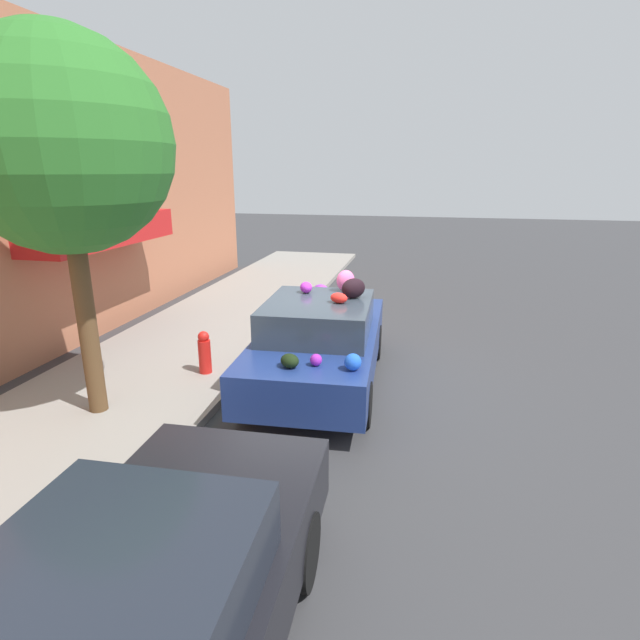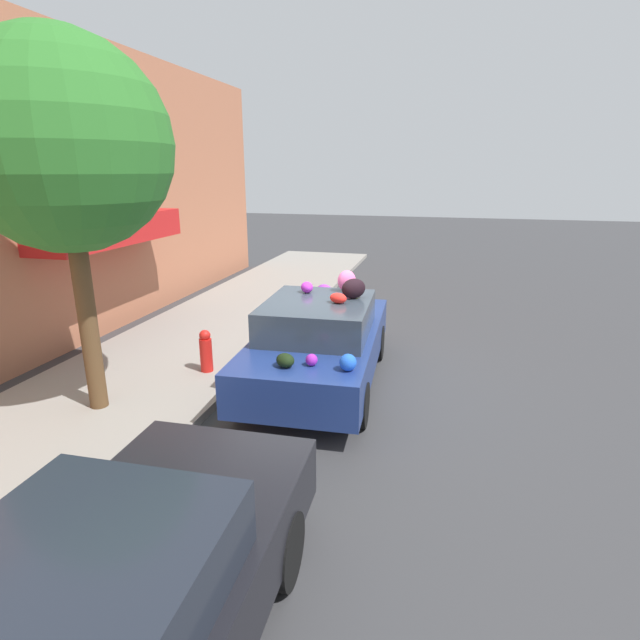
{
  "view_description": "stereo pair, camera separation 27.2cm",
  "coord_description": "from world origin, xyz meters",
  "views": [
    {
      "loc": [
        -7.18,
        -1.68,
        3.28
      ],
      "look_at": [
        0.0,
        -0.11,
        1.05
      ],
      "focal_mm": 28.0,
      "sensor_mm": 36.0,
      "label": 1
    },
    {
      "loc": [
        -7.12,
        -1.94,
        3.28
      ],
      "look_at": [
        0.0,
        -0.11,
        1.05
      ],
      "focal_mm": 28.0,
      "sensor_mm": 36.0,
      "label": 2
    }
  ],
  "objects": [
    {
      "name": "ground_plane",
      "position": [
        0.0,
        0.0,
        0.0
      ],
      "size": [
        60.0,
        60.0,
        0.0
      ],
      "primitive_type": "plane",
      "color": "#38383A"
    },
    {
      "name": "sidewalk_curb",
      "position": [
        0.0,
        2.7,
        0.06
      ],
      "size": [
        24.0,
        3.2,
        0.12
      ],
      "color": "gray",
      "rests_on": "ground"
    },
    {
      "name": "building_facade",
      "position": [
        0.07,
        4.92,
        2.82
      ],
      "size": [
        18.0,
        1.2,
        5.72
      ],
      "color": "#B26B4C",
      "rests_on": "ground"
    },
    {
      "name": "street_tree",
      "position": [
        -1.78,
        2.61,
        3.55
      ],
      "size": [
        2.6,
        2.6,
        4.75
      ],
      "color": "brown",
      "rests_on": "sidewalk_curb"
    },
    {
      "name": "fire_hydrant",
      "position": [
        -0.25,
        1.73,
        0.47
      ],
      "size": [
        0.2,
        0.2,
        0.7
      ],
      "color": "red",
      "rests_on": "sidewalk_curb"
    },
    {
      "name": "art_car",
      "position": [
        -0.01,
        -0.11,
        0.74
      ],
      "size": [
        4.15,
        1.96,
        1.74
      ],
      "rotation": [
        0.0,
        0.0,
        0.05
      ],
      "color": "navy",
      "rests_on": "ground"
    }
  ]
}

